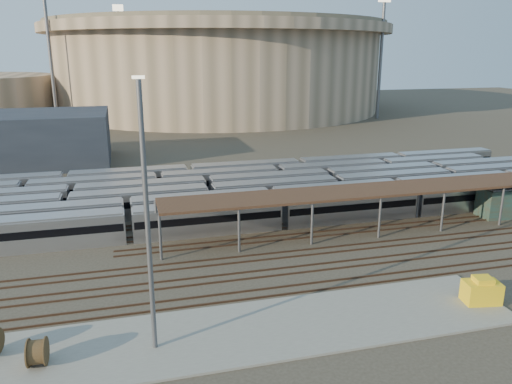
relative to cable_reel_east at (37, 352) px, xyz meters
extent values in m
plane|color=#383026|center=(17.90, 15.58, -1.23)|extent=(420.00, 420.00, 0.00)
cube|color=gray|center=(12.90, 0.58, -1.13)|extent=(50.00, 9.00, 0.20)
cube|color=#ACACB0|center=(25.54, 23.58, 0.57)|extent=(112.00, 2.90, 3.60)
cube|color=#ACACB0|center=(25.47, 27.78, 0.57)|extent=(112.00, 2.90, 3.60)
cube|color=#ACACB0|center=(17.81, 31.98, 0.57)|extent=(112.00, 2.90, 3.60)
cube|color=#ACACB0|center=(18.22, 36.18, 0.57)|extent=(112.00, 2.90, 3.60)
cube|color=#ACACB0|center=(11.51, 40.38, 0.57)|extent=(112.00, 2.90, 3.60)
cube|color=#ACACB0|center=(16.65, 44.58, 0.57)|extent=(112.00, 2.90, 3.60)
cylinder|color=#5C5C61|center=(9.90, 16.88, 1.27)|extent=(0.30, 0.30, 5.00)
cylinder|color=#5C5C61|center=(9.90, 22.28, 1.27)|extent=(0.30, 0.30, 5.00)
cylinder|color=#5C5C61|center=(18.47, 16.88, 1.27)|extent=(0.30, 0.30, 5.00)
cylinder|color=#5C5C61|center=(18.47, 22.28, 1.27)|extent=(0.30, 0.30, 5.00)
cylinder|color=#5C5C61|center=(27.04, 16.88, 1.27)|extent=(0.30, 0.30, 5.00)
cylinder|color=#5C5C61|center=(27.04, 22.28, 1.27)|extent=(0.30, 0.30, 5.00)
cylinder|color=#5C5C61|center=(35.61, 16.88, 1.27)|extent=(0.30, 0.30, 5.00)
cylinder|color=#5C5C61|center=(35.61, 22.28, 1.27)|extent=(0.30, 0.30, 5.00)
cylinder|color=#5C5C61|center=(44.18, 16.88, 1.27)|extent=(0.30, 0.30, 5.00)
cylinder|color=#5C5C61|center=(44.18, 22.28, 1.27)|extent=(0.30, 0.30, 5.00)
cylinder|color=#5C5C61|center=(52.75, 16.88, 1.27)|extent=(0.30, 0.30, 5.00)
cylinder|color=#5C5C61|center=(52.75, 22.28, 1.27)|extent=(0.30, 0.30, 5.00)
cube|color=#361E16|center=(39.90, 19.58, 3.92)|extent=(60.00, 6.00, 0.30)
cube|color=#4C3323|center=(17.90, 13.83, -1.14)|extent=(170.00, 0.12, 0.18)
cube|color=#4C3323|center=(17.90, 15.33, -1.14)|extent=(170.00, 0.12, 0.18)
cube|color=#4C3323|center=(17.90, 9.83, -1.14)|extent=(170.00, 0.12, 0.18)
cube|color=#4C3323|center=(17.90, 11.33, -1.14)|extent=(170.00, 0.12, 0.18)
cube|color=#4C3323|center=(17.90, 5.83, -1.14)|extent=(170.00, 0.12, 0.18)
cube|color=#4C3323|center=(17.90, 7.33, -1.14)|extent=(170.00, 0.12, 0.18)
cylinder|color=tan|center=(42.90, 155.58, 12.77)|extent=(116.00, 116.00, 28.00)
cylinder|color=tan|center=(42.90, 155.58, 28.27)|extent=(124.00, 124.00, 3.00)
cylinder|color=#695E4A|center=(42.90, 155.58, 30.52)|extent=(120.00, 120.00, 1.50)
cylinder|color=#5C5C61|center=(-12.10, 125.58, 16.77)|extent=(1.00, 1.00, 36.00)
cylinder|color=#5C5C61|center=(87.90, 115.58, 16.77)|extent=(1.00, 1.00, 36.00)
cylinder|color=#5C5C61|center=(7.90, 175.58, 16.77)|extent=(1.00, 1.00, 36.00)
cube|color=#FFF2CC|center=(7.90, 175.58, 35.97)|extent=(4.00, 0.60, 2.40)
cylinder|color=brown|center=(0.00, 0.00, 0.00)|extent=(1.24, 2.11, 2.05)
cylinder|color=#5C5C61|center=(8.12, 0.13, 8.81)|extent=(0.36, 0.36, 19.68)
cube|color=#FFF2CC|center=(8.12, 0.13, 18.75)|extent=(0.81, 0.34, 0.20)
cube|color=yellow|center=(36.40, -0.21, -0.07)|extent=(3.34, 2.42, 1.91)
camera|label=1|loc=(7.02, -33.51, 20.42)|focal=35.00mm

